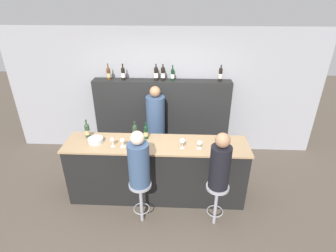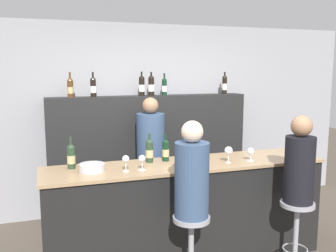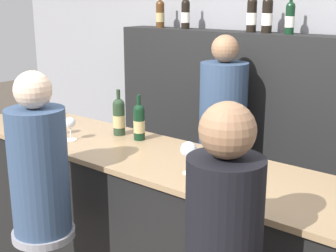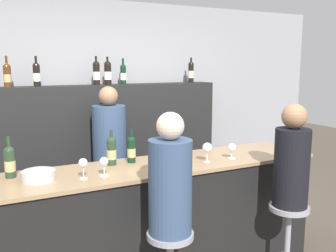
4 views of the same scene
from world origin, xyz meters
name	(u,v)px [view 4 (image 4 of 4)]	position (x,y,z in m)	size (l,w,h in m)	color
wall_back	(101,111)	(0.00, 1.92, 1.30)	(6.40, 0.05, 2.60)	gray
bar_counter	(159,222)	(0.00, 0.30, 0.52)	(2.89, 0.64, 1.03)	black
back_bar_cabinet	(108,154)	(0.00, 1.69, 0.82)	(2.71, 0.28, 1.63)	black
wine_bottle_counter_0	(10,162)	(-1.13, 0.46, 1.16)	(0.08, 0.08, 0.31)	#233823
wine_bottle_counter_1	(112,151)	(-0.35, 0.46, 1.16)	(0.08, 0.08, 0.30)	#233823
wine_bottle_counter_2	(131,149)	(-0.18, 0.46, 1.15)	(0.07, 0.07, 0.29)	black
wine_bottle_backbar_0	(7,75)	(-1.03, 1.69, 1.75)	(0.08, 0.08, 0.32)	#4C2D14
wine_bottle_backbar_1	(37,74)	(-0.75, 1.69, 1.76)	(0.07, 0.07, 0.32)	black
wine_bottle_backbar_2	(96,73)	(-0.11, 1.69, 1.77)	(0.08, 0.08, 0.32)	black
wine_bottle_backbar_3	(108,73)	(0.02, 1.69, 1.77)	(0.08, 0.08, 0.32)	black
wine_bottle_backbar_4	(123,74)	(0.21, 1.69, 1.75)	(0.07, 0.07, 0.30)	black
wine_bottle_backbar_5	(191,72)	(1.12, 1.69, 1.76)	(0.07, 0.07, 0.31)	black
wine_glass_0	(83,164)	(-0.66, 0.19, 1.15)	(0.07, 0.07, 0.16)	silver
wine_glass_1	(104,162)	(-0.50, 0.19, 1.14)	(0.07, 0.07, 0.15)	silver
wine_glass_2	(207,148)	(0.41, 0.19, 1.16)	(0.08, 0.08, 0.17)	silver
wine_glass_3	(232,148)	(0.67, 0.19, 1.13)	(0.08, 0.08, 0.14)	silver
metal_bowl	(39,175)	(-0.96, 0.30, 1.07)	(0.24, 0.24, 0.07)	#B7B7BC
guest_seated_left	(170,181)	(-0.19, -0.28, 1.08)	(0.30, 0.30, 0.84)	#334766
bar_stool_right	(288,225)	(0.92, -0.28, 0.54)	(0.33, 0.33, 0.72)	gray
guest_seated_right	(292,161)	(0.92, -0.28, 1.09)	(0.28, 0.28, 0.84)	black
bartender	(110,169)	(-0.10, 1.31, 0.75)	(0.36, 0.36, 1.64)	#334766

